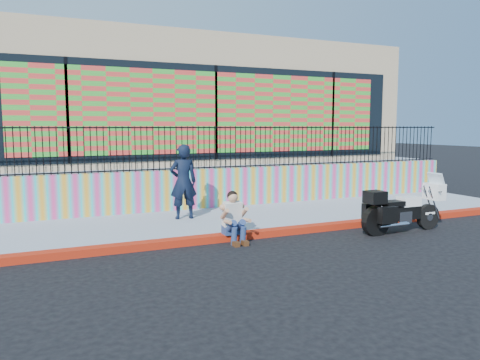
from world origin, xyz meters
TOP-DOWN VIEW (x-y plane):
  - ground at (0.00, 0.00)m, footprint 90.00×90.00m
  - red_curb at (0.00, 0.00)m, footprint 16.00×0.30m
  - sidewalk at (0.00, 1.65)m, footprint 16.00×3.00m
  - mural_wall at (0.00, 3.25)m, footprint 16.00×0.20m
  - metal_fence at (0.00, 3.25)m, footprint 15.80×0.04m
  - elevated_platform at (0.00, 8.35)m, footprint 16.00×10.00m
  - storefront_building at (0.00, 8.13)m, footprint 14.00×8.06m
  - police_motorcycle at (2.62, -0.92)m, footprint 2.17×0.72m
  - police_officer at (-1.71, 1.98)m, footprint 0.72×0.51m
  - seated_man at (-1.28, -0.25)m, footprint 0.54×0.71m

SIDE VIEW (x-z plane):
  - ground at x=0.00m, z-range 0.00..0.00m
  - red_curb at x=0.00m, z-range 0.00..0.15m
  - sidewalk at x=0.00m, z-range 0.00..0.15m
  - seated_man at x=-1.28m, z-range -0.08..0.98m
  - police_motorcycle at x=2.62m, z-range -0.11..1.24m
  - elevated_platform at x=0.00m, z-range 0.00..1.25m
  - mural_wall at x=0.00m, z-range 0.15..1.25m
  - police_officer at x=-1.71m, z-range 0.15..2.00m
  - metal_fence at x=0.00m, z-range 1.25..2.45m
  - storefront_building at x=0.00m, z-range 1.25..5.25m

